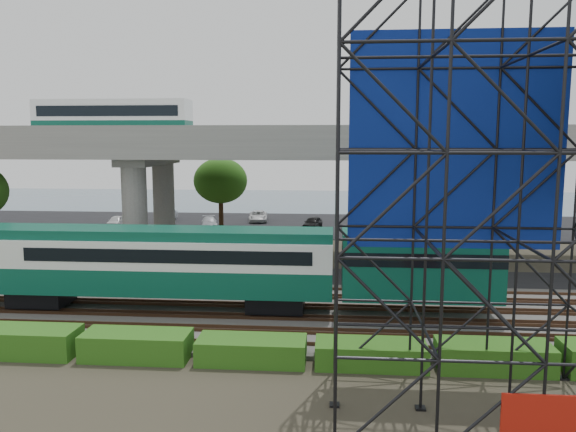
{
  "coord_description": "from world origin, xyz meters",
  "views": [
    {
      "loc": [
        4.39,
        -26.85,
        9.37
      ],
      "look_at": [
        1.7,
        6.0,
        4.86
      ],
      "focal_mm": 35.0,
      "sensor_mm": 36.0,
      "label": 1
    }
  ],
  "objects": [
    {
      "name": "commuter_train",
      "position": [
        -3.01,
        2.0,
        2.88
      ],
      "size": [
        29.3,
        3.06,
        4.3
      ],
      "color": "black",
      "rests_on": "rail_tracks"
    },
    {
      "name": "ballast_bed",
      "position": [
        0.0,
        2.0,
        0.1
      ],
      "size": [
        90.0,
        12.0,
        0.2
      ],
      "primitive_type": "cube",
      "color": "slate",
      "rests_on": "ground"
    },
    {
      "name": "scaffold_tower",
      "position": [
        9.01,
        -7.98,
        7.47
      ],
      "size": [
        9.36,
        6.36,
        15.0
      ],
      "color": "black",
      "rests_on": "ground"
    },
    {
      "name": "trees",
      "position": [
        -4.67,
        16.17,
        5.57
      ],
      "size": [
        40.94,
        16.94,
        7.69
      ],
      "color": "#382314",
      "rests_on": "ground"
    },
    {
      "name": "overpass",
      "position": [
        -0.93,
        16.0,
        8.21
      ],
      "size": [
        80.0,
        12.0,
        12.4
      ],
      "color": "#9E9B93",
      "rests_on": "ground"
    },
    {
      "name": "parking_lot",
      "position": [
        0.0,
        34.0,
        0.04
      ],
      "size": [
        90.0,
        18.0,
        0.08
      ],
      "primitive_type": "cube",
      "color": "black",
      "rests_on": "ground"
    },
    {
      "name": "ground",
      "position": [
        0.0,
        0.0,
        0.0
      ],
      "size": [
        140.0,
        140.0,
        0.0
      ],
      "primitive_type": "plane",
      "color": "#474233",
      "rests_on": "ground"
    },
    {
      "name": "hedge_strip",
      "position": [
        1.01,
        -4.3,
        0.56
      ],
      "size": [
        34.6,
        1.8,
        1.2
      ],
      "color": "#2D6116",
      "rests_on": "ground"
    },
    {
      "name": "rail_tracks",
      "position": [
        0.0,
        2.0,
        0.28
      ],
      "size": [
        90.0,
        9.52,
        0.16
      ],
      "color": "#472D1E",
      "rests_on": "ballast_bed"
    },
    {
      "name": "service_road",
      "position": [
        0.0,
        10.5,
        0.04
      ],
      "size": [
        90.0,
        5.0,
        0.08
      ],
      "primitive_type": "cube",
      "color": "black",
      "rests_on": "ground"
    },
    {
      "name": "harbor_water",
      "position": [
        0.0,
        56.0,
        0.01
      ],
      "size": [
        140.0,
        40.0,
        0.03
      ],
      "primitive_type": "cube",
      "color": "#456071",
      "rests_on": "ground"
    },
    {
      "name": "parked_cars",
      "position": [
        -0.09,
        33.56,
        0.66
      ],
      "size": [
        37.89,
        9.38,
        1.29
      ],
      "color": "silver",
      "rests_on": "parking_lot"
    }
  ]
}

